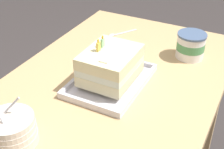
% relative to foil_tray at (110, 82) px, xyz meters
% --- Properties ---
extents(dining_table, '(1.12, 0.74, 0.75)m').
position_rel_foil_tray_xyz_m(dining_table, '(0.02, -0.00, -0.12)').
color(dining_table, tan).
rests_on(dining_table, ground_plane).
extents(foil_tray, '(0.32, 0.23, 0.02)m').
position_rel_foil_tray_xyz_m(foil_tray, '(0.00, 0.00, 0.00)').
color(foil_tray, silver).
rests_on(foil_tray, dining_table).
extents(birthday_cake, '(0.21, 0.17, 0.15)m').
position_rel_foil_tray_xyz_m(birthday_cake, '(0.00, 0.00, 0.07)').
color(birthday_cake, beige).
rests_on(birthday_cake, foil_tray).
extents(bowl_stack, '(0.14, 0.14, 0.14)m').
position_rel_foil_tray_xyz_m(bowl_stack, '(-0.38, 0.11, 0.03)').
color(bowl_stack, silver).
rests_on(bowl_stack, dining_table).
extents(ice_cream_tub, '(0.12, 0.12, 0.10)m').
position_rel_foil_tray_xyz_m(ice_cream_tub, '(0.31, -0.20, 0.05)').
color(ice_cream_tub, white).
rests_on(ice_cream_tub, dining_table).
extents(serving_spoon_near_tray, '(0.13, 0.09, 0.01)m').
position_rel_foil_tray_xyz_m(serving_spoon_near_tray, '(0.36, 0.15, -0.00)').
color(serving_spoon_near_tray, silver).
rests_on(serving_spoon_near_tray, dining_table).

